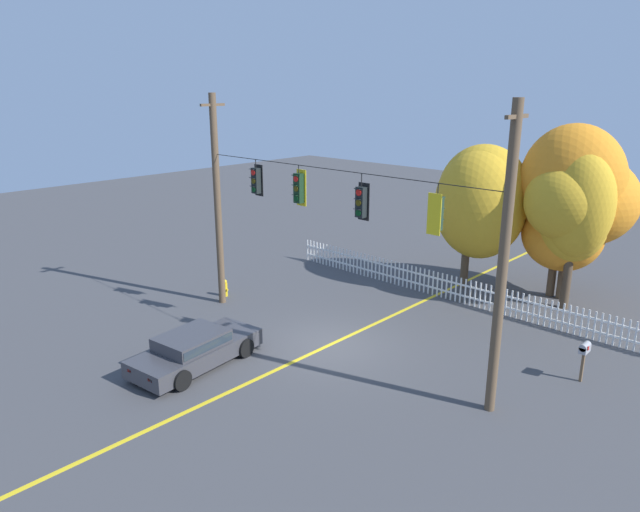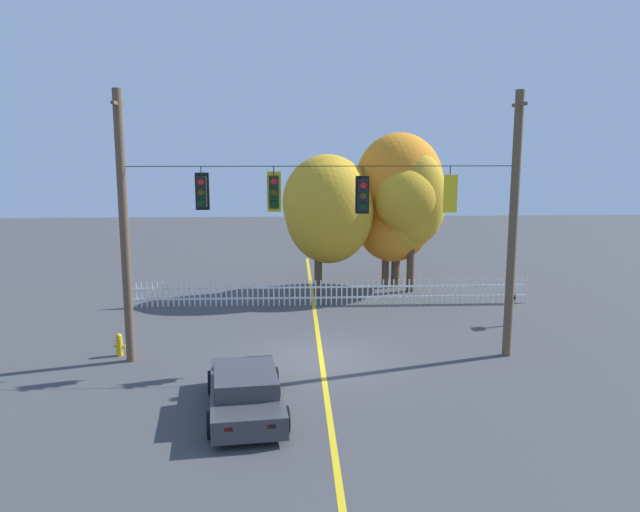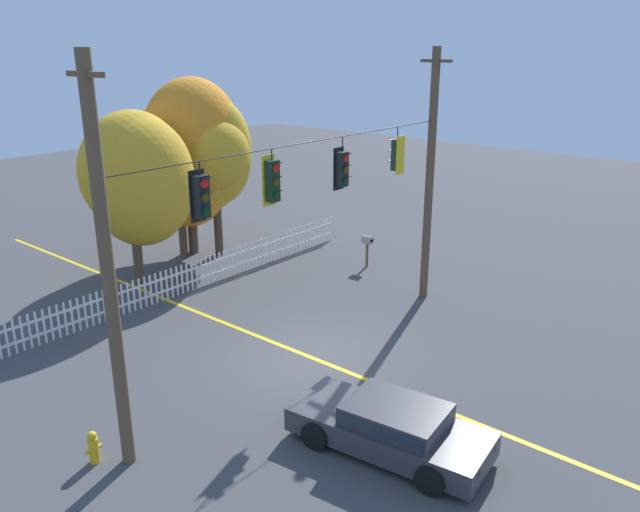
% 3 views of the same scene
% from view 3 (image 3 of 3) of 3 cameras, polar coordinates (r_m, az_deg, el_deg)
% --- Properties ---
extents(ground, '(80.00, 80.00, 0.00)m').
position_cam_3_polar(ground, '(18.22, -0.69, -9.24)').
color(ground, '#424244').
extents(lane_centerline_stripe, '(0.16, 36.00, 0.01)m').
position_cam_3_polar(lane_centerline_stripe, '(18.22, -0.69, -9.23)').
color(lane_centerline_stripe, gold).
rests_on(lane_centerline_stripe, ground).
extents(signal_support_span, '(12.46, 1.10, 8.48)m').
position_cam_3_polar(signal_support_span, '(16.65, -0.75, 3.99)').
color(signal_support_span, brown).
rests_on(signal_support_span, ground).
extents(traffic_signal_northbound_primary, '(0.43, 0.38, 1.35)m').
position_cam_3_polar(traffic_signal_northbound_primary, '(13.90, -10.74, 5.33)').
color(traffic_signal_northbound_primary, black).
extents(traffic_signal_eastbound_side, '(0.43, 0.38, 1.41)m').
position_cam_3_polar(traffic_signal_eastbound_side, '(15.36, -4.36, 6.80)').
color(traffic_signal_eastbound_side, black).
extents(traffic_signal_northbound_secondary, '(0.43, 0.38, 1.49)m').
position_cam_3_polar(traffic_signal_northbound_secondary, '(17.42, 2.00, 7.89)').
color(traffic_signal_northbound_secondary, black).
extents(traffic_signal_westbound_side, '(0.43, 0.38, 1.44)m').
position_cam_3_polar(traffic_signal_westbound_side, '(19.59, 7.01, 9.10)').
color(traffic_signal_westbound_side, black).
extents(white_picket_fence, '(17.06, 0.06, 1.09)m').
position_cam_3_polar(white_picket_fence, '(23.03, -12.41, -2.06)').
color(white_picket_fence, white).
rests_on(white_picket_fence, ground).
extents(autumn_maple_near_fence, '(4.08, 3.74, 6.37)m').
position_cam_3_polar(autumn_maple_near_fence, '(23.72, -16.17, 6.94)').
color(autumn_maple_near_fence, brown).
rests_on(autumn_maple_near_fence, ground).
extents(autumn_maple_mid, '(3.77, 3.63, 6.34)m').
position_cam_3_polar(autumn_maple_mid, '(26.68, -12.80, 7.60)').
color(autumn_maple_mid, brown).
rests_on(autumn_maple_mid, ground).
extents(autumn_oak_far_east, '(4.48, 4.48, 7.35)m').
position_cam_3_polar(autumn_oak_far_east, '(26.69, -11.59, 9.72)').
color(autumn_oak_far_east, brown).
rests_on(autumn_oak_far_east, ground).
extents(autumn_maple_far_west, '(3.34, 3.16, 6.46)m').
position_cam_3_polar(autumn_maple_far_west, '(26.06, -9.47, 8.61)').
color(autumn_maple_far_west, '#473828').
rests_on(autumn_maple_far_west, ground).
extents(parked_car, '(2.33, 4.59, 1.15)m').
position_cam_3_polar(parked_car, '(14.32, 6.48, -15.05)').
color(parked_car, '#38383D').
rests_on(parked_car, ground).
extents(fire_hydrant, '(0.38, 0.22, 0.75)m').
position_cam_3_polar(fire_hydrant, '(14.82, -19.86, -16.00)').
color(fire_hydrant, gold).
rests_on(fire_hydrant, ground).
extents(roadside_mailbox, '(0.25, 0.44, 1.29)m').
position_cam_3_polar(roadside_mailbox, '(25.15, 4.31, 1.29)').
color(roadside_mailbox, brown).
rests_on(roadside_mailbox, ground).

